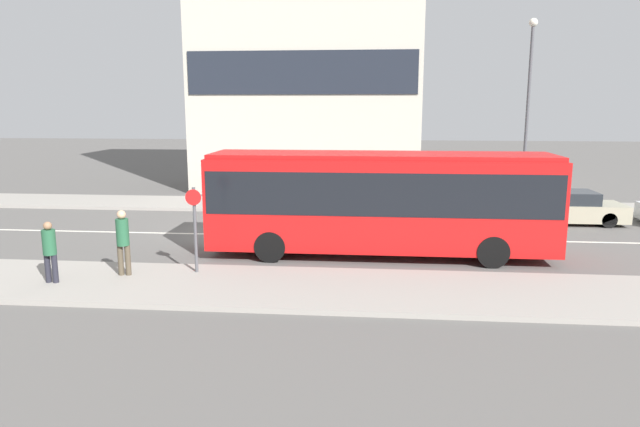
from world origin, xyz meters
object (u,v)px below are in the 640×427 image
(pedestrian_near_stop, at_px, (50,248))
(street_lamp, at_px, (528,99))
(parked_car_0, at_px, (565,208))
(pedestrian_down_pavement, at_px, (123,238))
(bus_stop_sign, at_px, (195,223))
(city_bus, at_px, (380,197))

(pedestrian_near_stop, xyz_separation_m, street_lamp, (14.96, 11.83, 3.97))
(parked_car_0, distance_m, street_lamp, 4.93)
(parked_car_0, bearing_deg, pedestrian_down_pavement, -147.90)
(parked_car_0, relative_size, bus_stop_sign, 1.85)
(city_bus, xyz_separation_m, street_lamp, (6.34, 7.71, 3.14))
(city_bus, bearing_deg, bus_stop_sign, -152.04)
(bus_stop_sign, height_order, street_lamp, street_lamp)
(bus_stop_sign, bearing_deg, street_lamp, 42.62)
(parked_car_0, relative_size, street_lamp, 0.54)
(parked_car_0, xyz_separation_m, pedestrian_near_stop, (-16.25, -10.00, 0.43))
(city_bus, relative_size, bus_stop_sign, 4.50)
(bus_stop_sign, bearing_deg, parked_car_0, 34.36)
(bus_stop_sign, xyz_separation_m, street_lamp, (11.45, 10.54, 3.48))
(parked_car_0, bearing_deg, pedestrian_near_stop, -148.40)
(parked_car_0, relative_size, pedestrian_near_stop, 2.72)
(parked_car_0, relative_size, pedestrian_down_pavement, 2.45)
(pedestrian_down_pavement, distance_m, street_lamp, 17.71)
(city_bus, relative_size, parked_car_0, 2.43)
(parked_car_0, distance_m, bus_stop_sign, 15.46)
(street_lamp, bearing_deg, city_bus, -129.44)
(city_bus, bearing_deg, pedestrian_near_stop, -155.49)
(city_bus, relative_size, pedestrian_near_stop, 6.59)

